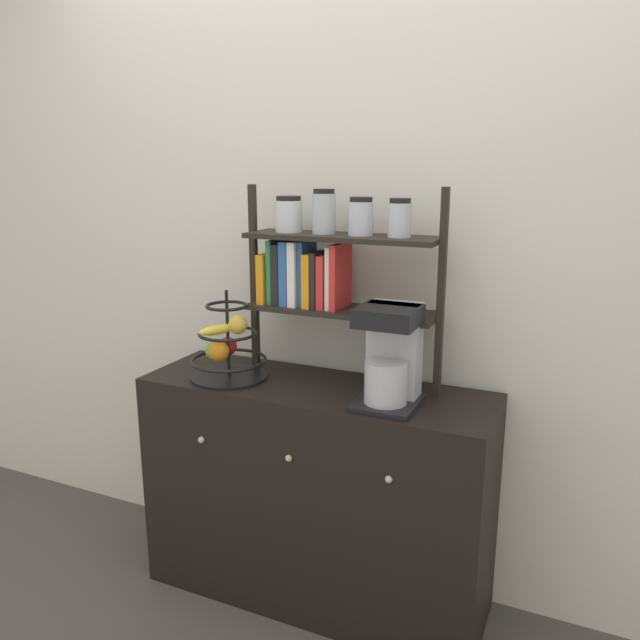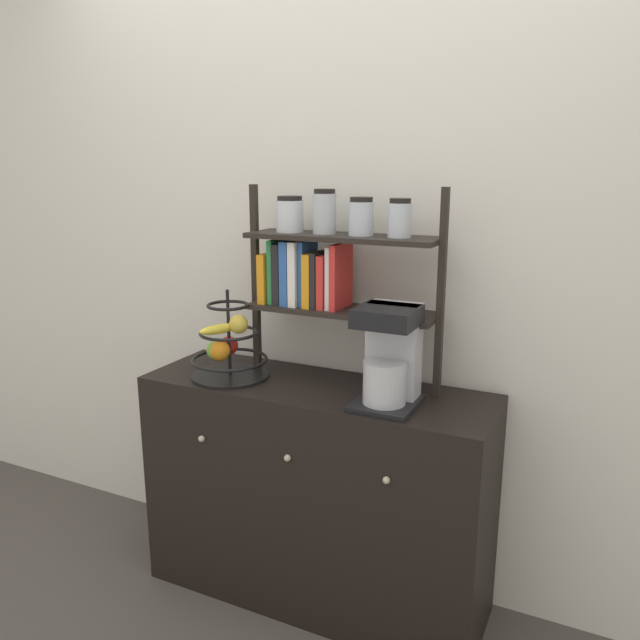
{
  "view_description": "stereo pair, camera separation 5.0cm",
  "coord_description": "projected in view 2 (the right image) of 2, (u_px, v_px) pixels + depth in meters",
  "views": [
    {
      "loc": [
        0.89,
        -1.71,
        1.61
      ],
      "look_at": [
        0.02,
        0.21,
        1.09
      ],
      "focal_mm": 35.0,
      "sensor_mm": 36.0,
      "label": 1
    },
    {
      "loc": [
        0.94,
        -1.69,
        1.61
      ],
      "look_at": [
        0.02,
        0.21,
        1.09
      ],
      "focal_mm": 35.0,
      "sensor_mm": 36.0,
      "label": 2
    }
  ],
  "objects": [
    {
      "name": "shelf_hutch",
      "position": [
        323.0,
        263.0,
        2.21
      ],
      "size": [
        0.74,
        0.2,
        0.7
      ],
      "color": "black",
      "rests_on": "sideboard"
    },
    {
      "name": "coffee_maker",
      "position": [
        390.0,
        356.0,
        2.03
      ],
      "size": [
        0.2,
        0.23,
        0.33
      ],
      "color": "black",
      "rests_on": "sideboard"
    },
    {
      "name": "wall_back",
      "position": [
        345.0,
        252.0,
        2.34
      ],
      "size": [
        7.0,
        0.05,
        2.6
      ],
      "primitive_type": "cube",
      "color": "silver",
      "rests_on": "ground_plane"
    },
    {
      "name": "fruit_stand",
      "position": [
        228.0,
        348.0,
        2.31
      ],
      "size": [
        0.29,
        0.29,
        0.33
      ],
      "color": "black",
      "rests_on": "sideboard"
    },
    {
      "name": "sideboard",
      "position": [
        315.0,
        493.0,
        2.33
      ],
      "size": [
        1.28,
        0.43,
        0.85
      ],
      "color": "black",
      "rests_on": "ground_plane"
    },
    {
      "name": "ground_plane",
      "position": [
        290.0,
        625.0,
        2.25
      ],
      "size": [
        12.0,
        12.0,
        0.0
      ],
      "primitive_type": "plane",
      "color": "#47423D"
    }
  ]
}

